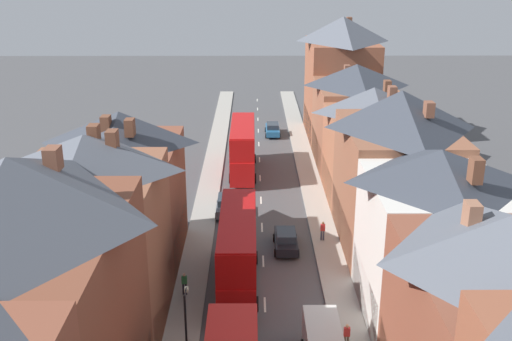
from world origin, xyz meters
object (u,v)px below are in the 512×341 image
(double_decker_bus_mid_street, at_px, (243,148))
(car_near_blue, at_px, (273,129))
(car_parked_right_a, at_px, (286,240))
(double_decker_bus_far_approaching, at_px, (238,250))
(pedestrian_mid_left, at_px, (347,335))
(street_lamp, at_px, (186,332))
(car_mid_black, at_px, (227,205))
(pedestrian_far_left, at_px, (323,230))
(pedestrian_mid_right, at_px, (184,283))

(double_decker_bus_mid_street, bearing_deg, car_near_blue, 75.87)
(car_near_blue, height_order, car_parked_right_a, car_near_blue)
(double_decker_bus_far_approaching, xyz_separation_m, pedestrian_mid_left, (6.43, -7.16, -1.78))
(car_parked_right_a, distance_m, street_lamp, 16.98)
(car_mid_black, relative_size, pedestrian_far_left, 2.79)
(double_decker_bus_far_approaching, distance_m, pedestrian_far_left, 9.78)
(street_lamp, bearing_deg, pedestrian_mid_left, 17.76)
(car_near_blue, height_order, pedestrian_far_left, pedestrian_far_left)
(double_decker_bus_mid_street, height_order, pedestrian_mid_right, double_decker_bus_mid_street)
(car_mid_black, xyz_separation_m, street_lamp, (-1.15, -22.68, 2.40))
(pedestrian_mid_right, bearing_deg, double_decker_bus_mid_street, 81.72)
(double_decker_bus_mid_street, xyz_separation_m, pedestrian_mid_right, (-3.57, -24.52, -1.78))
(car_parked_right_a, height_order, pedestrian_far_left, pedestrian_far_left)
(car_parked_right_a, height_order, car_mid_black, car_mid_black)
(car_near_blue, bearing_deg, car_mid_black, -101.11)
(double_decker_bus_far_approaching, bearing_deg, car_near_blue, 84.52)
(car_near_blue, xyz_separation_m, car_parked_right_a, (0.00, -31.96, -0.00))
(car_near_blue, distance_m, pedestrian_mid_left, 44.89)
(double_decker_bus_far_approaching, bearing_deg, car_parked_right_a, 57.58)
(car_parked_right_a, bearing_deg, pedestrian_mid_left, -77.59)
(car_mid_black, height_order, pedestrian_mid_left, pedestrian_mid_left)
(pedestrian_mid_left, bearing_deg, car_near_blue, 93.61)
(car_mid_black, relative_size, street_lamp, 0.82)
(double_decker_bus_far_approaching, relative_size, car_mid_black, 2.40)
(pedestrian_far_left, bearing_deg, street_lamp, -118.10)
(double_decker_bus_far_approaching, height_order, car_mid_black, double_decker_bus_far_approaching)
(double_decker_bus_far_approaching, bearing_deg, pedestrian_mid_right, -161.21)
(double_decker_bus_mid_street, bearing_deg, car_mid_black, -96.93)
(double_decker_bus_mid_street, xyz_separation_m, car_near_blue, (3.61, 14.34, -2.01))
(double_decker_bus_mid_street, bearing_deg, pedestrian_far_left, -67.93)
(car_parked_right_a, relative_size, pedestrian_mid_left, 2.65)
(double_decker_bus_mid_street, distance_m, car_near_blue, 14.92)
(pedestrian_mid_right, xyz_separation_m, street_lamp, (1.13, -8.79, 2.21))
(pedestrian_mid_right, height_order, street_lamp, street_lamp)
(double_decker_bus_far_approaching, xyz_separation_m, pedestrian_mid_right, (-3.57, -1.21, -1.78))
(pedestrian_far_left, bearing_deg, pedestrian_mid_left, -90.77)
(car_parked_right_a, bearing_deg, car_mid_black, 124.98)
(car_parked_right_a, xyz_separation_m, pedestrian_far_left, (3.01, 1.29, 0.23))
(pedestrian_mid_left, distance_m, street_lamp, 9.58)
(double_decker_bus_mid_street, distance_m, street_lamp, 33.40)
(double_decker_bus_far_approaching, relative_size, pedestrian_mid_left, 6.71)
(double_decker_bus_mid_street, bearing_deg, pedestrian_mid_left, -78.07)
(double_decker_bus_mid_street, bearing_deg, pedestrian_mid_right, -98.28)
(pedestrian_mid_right, relative_size, pedestrian_far_left, 1.00)
(car_mid_black, bearing_deg, car_near_blue, 78.89)
(double_decker_bus_far_approaching, xyz_separation_m, car_near_blue, (3.61, 37.64, -2.01))
(car_parked_right_a, xyz_separation_m, car_mid_black, (-4.90, 7.00, 0.03))
(double_decker_bus_far_approaching, distance_m, car_parked_right_a, 7.02)
(car_near_blue, height_order, pedestrian_mid_left, pedestrian_mid_left)
(car_near_blue, xyz_separation_m, street_lamp, (-6.05, -47.64, 2.43))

